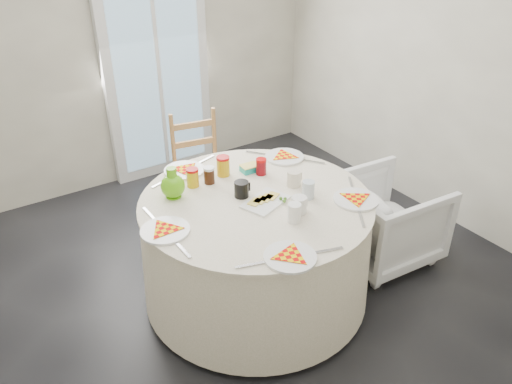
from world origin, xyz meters
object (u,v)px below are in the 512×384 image
armchair (386,211)px  table (256,249)px  green_pitcher (172,179)px  wooden_chair (202,169)px

armchair → table: bearing=85.3°
armchair → green_pitcher: bearing=76.1°
table → wooden_chair: 1.04m
table → wooden_chair: bearing=81.2°
wooden_chair → armchair: wooden_chair is taller
table → wooden_chair: (0.16, 1.02, 0.09)m
wooden_chair → armchair: 1.47m
table → armchair: table is taller
wooden_chair → green_pitcher: green_pitcher is taller
wooden_chair → armchair: size_ratio=1.29×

